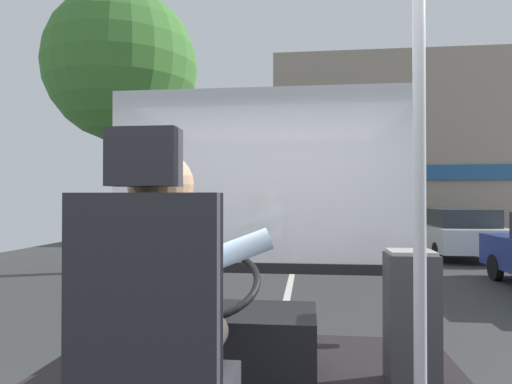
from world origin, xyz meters
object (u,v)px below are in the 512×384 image
object	(u,v)px
parked_car_red	(397,218)
parked_car_green	(417,224)
fare_box	(411,318)
steering_console	(222,341)
handrail_pole	(420,227)
parked_car_white	(458,232)
driver_seat	(154,358)
bus_driver	(165,295)

from	to	relation	value
parked_car_red	parked_car_green	bearing A→B (deg)	-91.58
fare_box	parked_car_green	distance (m)	16.46
steering_console	handrail_pole	distance (m)	1.53
parked_car_white	driver_seat	bearing A→B (deg)	-111.45
driver_seat	fare_box	distance (m)	1.64
driver_seat	parked_car_red	xyz separation A→B (m)	(4.95, 21.97, -0.48)
steering_console	parked_car_green	size ratio (longest dim) A/B	0.26
driver_seat	parked_car_white	world-z (taller)	driver_seat
driver_seat	bus_driver	xyz separation A→B (m)	(-0.00, 0.11, 0.19)
parked_car_red	bus_driver	bearing A→B (deg)	-102.76
parked_car_red	steering_console	bearing A→B (deg)	-103.39
handrail_pole	fare_box	bearing A→B (deg)	79.36
steering_console	parked_car_green	bearing A→B (deg)	73.29
driver_seat	fare_box	size ratio (longest dim) A/B	1.67
fare_box	driver_seat	bearing A→B (deg)	-131.77
bus_driver	steering_console	xyz separation A→B (m)	(0.00, 1.08, -0.50)
fare_box	parked_car_white	bearing A→B (deg)	71.40
driver_seat	handrail_pole	distance (m)	1.01
parked_car_red	driver_seat	bearing A→B (deg)	-102.70
driver_seat	parked_car_red	world-z (taller)	driver_seat
bus_driver	fare_box	world-z (taller)	bus_driver
driver_seat	steering_console	bearing A→B (deg)	90.00
steering_console	parked_car_white	xyz separation A→B (m)	(4.72, 10.82, -0.14)
parked_car_white	fare_box	bearing A→B (deg)	-108.60
parked_car_white	parked_car_red	distance (m)	9.97
steering_console	fare_box	bearing A→B (deg)	1.70
steering_console	parked_car_red	distance (m)	21.37
parked_car_green	parked_car_red	bearing A→B (deg)	88.42
parked_car_white	handrail_pole	bearing A→B (deg)	-107.94
handrail_pole	parked_car_white	size ratio (longest dim) A/B	0.50
handrail_pole	parked_car_green	xyz separation A→B (m)	(3.93, 17.05, -0.94)
driver_seat	steering_console	xyz separation A→B (m)	(0.00, 1.18, -0.31)
fare_box	parked_car_red	world-z (taller)	fare_box
driver_seat	bus_driver	size ratio (longest dim) A/B	1.60
bus_driver	parked_car_white	world-z (taller)	bus_driver
steering_console	parked_car_white	distance (m)	11.81
bus_driver	parked_car_red	size ratio (longest dim) A/B	0.20
parked_car_red	fare_box	bearing A→B (deg)	-100.55
steering_console	bus_driver	bearing A→B (deg)	-90.00
steering_console	handrail_pole	bearing A→B (deg)	-48.10
parked_car_green	parked_car_red	xyz separation A→B (m)	(0.13, 4.73, 0.03)
driver_seat	handrail_pole	size ratio (longest dim) A/B	0.66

